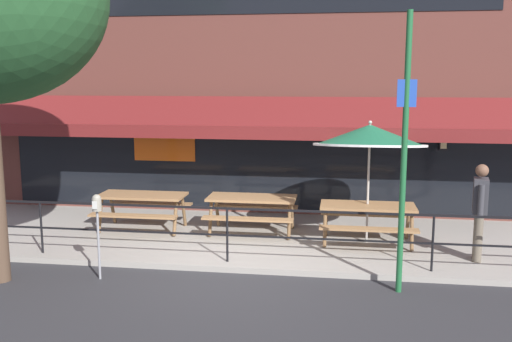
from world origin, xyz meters
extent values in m
plane|color=#2D2D30|center=(0.00, 0.00, 0.00)|extent=(120.00, 120.00, 0.00)
cube|color=#9E998E|center=(0.00, 2.00, 0.05)|extent=(15.00, 4.00, 0.10)
cube|color=brown|center=(0.00, 4.25, 3.74)|extent=(15.00, 0.50, 7.49)
cube|color=black|center=(0.00, 3.99, 1.35)|extent=(12.00, 0.02, 2.30)
cube|color=orange|center=(-2.25, 3.97, 1.65)|extent=(1.50, 0.02, 0.70)
cube|color=maroon|center=(0.00, 3.45, 2.50)|extent=(13.80, 0.92, 0.70)
cube|color=maroon|center=(0.00, 2.94, 2.10)|extent=(13.80, 0.08, 0.28)
cube|color=black|center=(4.12, 3.86, 2.03)|extent=(0.04, 0.28, 0.04)
cube|color=black|center=(4.12, 3.72, 1.85)|extent=(0.18, 0.18, 0.28)
cube|color=beige|center=(4.12, 3.72, 1.85)|extent=(0.13, 0.19, 0.20)
cylinder|color=black|center=(-3.45, 0.30, 0.57)|extent=(0.04, 0.04, 0.95)
cylinder|color=black|center=(0.00, 0.30, 0.57)|extent=(0.04, 0.04, 0.95)
cylinder|color=black|center=(3.45, 0.30, 0.57)|extent=(0.04, 0.04, 0.95)
cube|color=black|center=(0.00, 0.30, 1.05)|extent=(13.80, 0.04, 0.04)
cube|color=black|center=(0.00, 0.30, 0.57)|extent=(13.80, 0.03, 0.03)
cube|color=#997047|center=(-2.17, 2.11, 0.84)|extent=(1.80, 0.80, 0.05)
cube|color=#997047|center=(-2.17, 1.53, 0.54)|extent=(1.80, 0.26, 0.04)
cube|color=#997047|center=(-2.17, 2.69, 0.54)|extent=(1.80, 0.26, 0.04)
cylinder|color=brown|center=(-1.37, 1.80, 0.47)|extent=(0.07, 0.30, 0.73)
cylinder|color=brown|center=(-1.37, 2.43, 0.47)|extent=(0.07, 0.30, 0.73)
cylinder|color=brown|center=(-2.97, 1.80, 0.47)|extent=(0.07, 0.30, 0.73)
cylinder|color=brown|center=(-2.97, 2.43, 0.47)|extent=(0.07, 0.30, 0.73)
cube|color=#997047|center=(0.14, 2.19, 0.84)|extent=(1.80, 0.80, 0.05)
cube|color=#997047|center=(0.14, 1.61, 0.54)|extent=(1.80, 0.26, 0.04)
cube|color=#997047|center=(0.14, 2.77, 0.54)|extent=(1.80, 0.26, 0.04)
cylinder|color=brown|center=(0.94, 1.88, 0.47)|extent=(0.07, 0.30, 0.73)
cylinder|color=brown|center=(0.94, 2.51, 0.47)|extent=(0.07, 0.30, 0.73)
cylinder|color=brown|center=(-0.66, 1.88, 0.47)|extent=(0.07, 0.30, 0.73)
cylinder|color=brown|center=(-0.66, 2.51, 0.47)|extent=(0.07, 0.30, 0.73)
cube|color=#997047|center=(2.45, 1.77, 0.84)|extent=(1.80, 0.80, 0.05)
cube|color=#997047|center=(2.45, 1.19, 0.54)|extent=(1.80, 0.26, 0.04)
cube|color=#997047|center=(2.45, 2.35, 0.54)|extent=(1.80, 0.26, 0.04)
cylinder|color=brown|center=(3.25, 1.45, 0.47)|extent=(0.07, 0.30, 0.73)
cylinder|color=brown|center=(3.25, 2.09, 0.47)|extent=(0.07, 0.30, 0.73)
cylinder|color=brown|center=(1.65, 1.45, 0.47)|extent=(0.07, 0.30, 0.73)
cylinder|color=brown|center=(1.65, 2.09, 0.47)|extent=(0.07, 0.30, 0.73)
cylinder|color=#B7B2A8|center=(2.45, 1.86, 1.25)|extent=(0.04, 0.04, 2.30)
cone|color=#1E6B47|center=(2.45, 1.86, 2.20)|extent=(2.10, 2.13, 0.60)
cylinder|color=white|center=(2.45, 1.86, 2.01)|extent=(2.14, 2.14, 0.24)
sphere|color=#B7B2A8|center=(2.45, 1.86, 2.44)|extent=(0.07, 0.07, 0.07)
cylinder|color=#665B4C|center=(4.34, 1.11, 0.53)|extent=(0.15, 0.15, 0.86)
cylinder|color=#665B4C|center=(4.31, 0.91, 0.53)|extent=(0.15, 0.15, 0.86)
cube|color=#38383D|center=(4.32, 1.01, 1.26)|extent=(0.31, 0.44, 0.60)
cylinder|color=#38383D|center=(4.37, 1.27, 1.23)|extent=(0.10, 0.10, 0.54)
cylinder|color=#38383D|center=(4.28, 0.76, 1.23)|extent=(0.10, 0.10, 0.54)
sphere|color=brown|center=(4.32, 1.01, 1.70)|extent=(0.22, 0.22, 0.22)
cylinder|color=gray|center=(-1.96, -0.59, 0.57)|extent=(0.04, 0.04, 1.15)
cylinder|color=gray|center=(-1.96, -0.59, 1.25)|extent=(0.15, 0.15, 0.20)
sphere|color=gray|center=(-1.96, -0.59, 1.35)|extent=(0.14, 0.14, 0.14)
cube|color=silver|center=(-1.96, -0.67, 1.26)|extent=(0.08, 0.01, 0.13)
cylinder|color=#1E6033|center=(2.85, -0.45, 2.12)|extent=(0.09, 0.09, 4.24)
cube|color=blue|center=(2.85, -0.47, 3.05)|extent=(0.28, 0.02, 0.40)
camera|label=1|loc=(1.89, -9.09, 3.28)|focal=40.00mm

